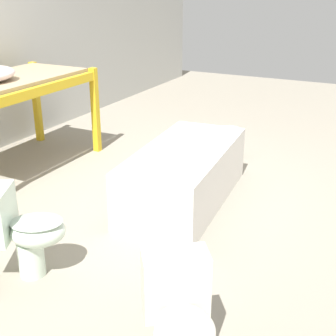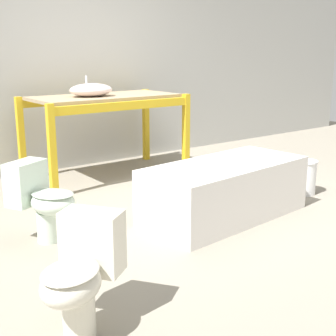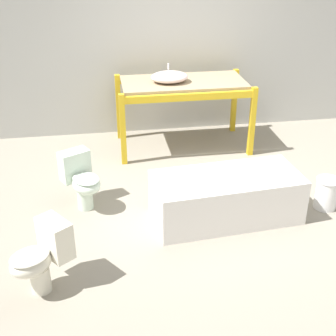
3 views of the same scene
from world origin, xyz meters
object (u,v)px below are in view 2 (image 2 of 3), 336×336
at_px(sink_basin, 91,90).
at_px(toilet_far, 42,198).
at_px(bathtub_main, 225,186).
at_px(toilet_near, 81,270).
at_px(bucket_white, 304,176).

height_order(sink_basin, toilet_far, sink_basin).
xyz_separation_m(bathtub_main, toilet_near, (-1.82, -0.83, 0.06)).
bearing_deg(bathtub_main, toilet_near, -160.49).
height_order(sink_basin, toilet_near, sink_basin).
bearing_deg(bucket_white, toilet_far, 170.34).
xyz_separation_m(sink_basin, toilet_near, (-1.51, -2.67, -0.67)).
bearing_deg(toilet_far, bathtub_main, -45.02).
bearing_deg(sink_basin, bathtub_main, -80.54).
xyz_separation_m(bathtub_main, bucket_white, (1.14, 0.01, -0.10)).
height_order(toilet_far, bucket_white, toilet_far).
bearing_deg(bucket_white, sink_basin, 128.38).
xyz_separation_m(toilet_near, bucket_white, (2.96, 0.84, -0.16)).
distance_m(sink_basin, bucket_white, 2.47).
bearing_deg(toilet_near, bathtub_main, 78.75).
relative_size(sink_basin, toilet_far, 0.80).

